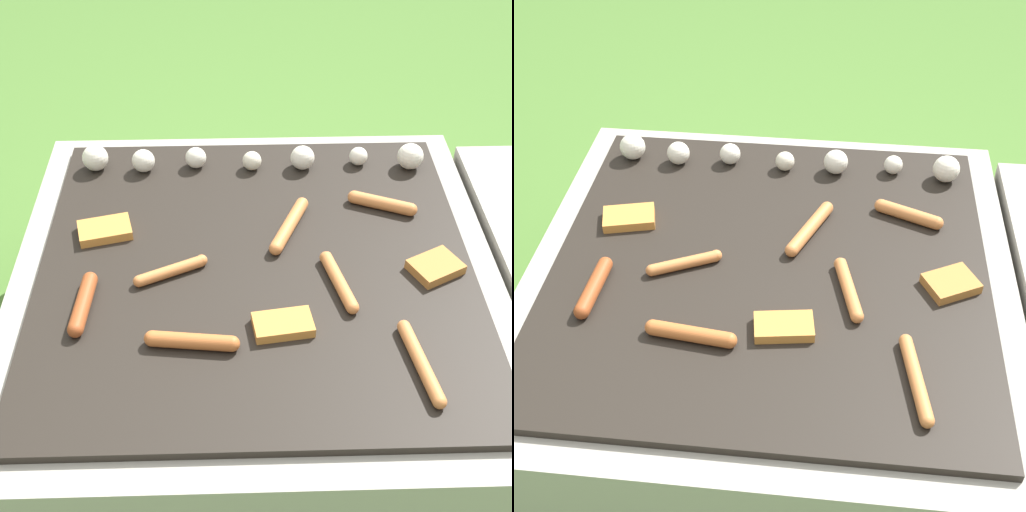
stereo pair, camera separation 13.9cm
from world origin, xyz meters
TOP-DOWN VIEW (x-y plane):
  - ground_plane at (0.00, 0.00)m, footprint 14.00×14.00m
  - grill at (0.00, 0.00)m, footprint 0.97×0.97m
  - sausage_front_right at (0.27, -0.27)m, footprint 0.05×0.19m
  - sausage_back_center at (0.27, 0.17)m, footprint 0.14×0.08m
  - sausage_mid_right at (0.07, 0.10)m, footprint 0.09×0.17m
  - sausage_front_left at (-0.12, -0.21)m, footprint 0.17×0.04m
  - sausage_back_left at (-0.32, -0.12)m, footprint 0.04×0.16m
  - sausage_mid_left at (0.15, -0.07)m, footprint 0.06×0.17m
  - sausage_front_center at (-0.16, -0.03)m, footprint 0.14×0.08m
  - bread_slice_right at (0.04, -0.17)m, footprint 0.11×0.08m
  - bread_slice_center at (0.35, -0.03)m, footprint 0.12×0.11m
  - bread_slice_left at (-0.31, 0.10)m, footprint 0.12×0.09m
  - mushroom_row at (-0.01, 0.33)m, footprint 0.78×0.07m

SIDE VIEW (x-z plane):
  - ground_plane at x=0.00m, z-range 0.00..0.00m
  - grill at x=0.00m, z-range 0.00..0.36m
  - bread_slice_right at x=0.04m, z-range 0.36..0.38m
  - bread_slice_center at x=0.35m, z-range 0.36..0.38m
  - bread_slice_left at x=-0.31m, z-range 0.36..0.38m
  - sausage_front_center at x=-0.16m, z-range 0.36..0.39m
  - sausage_front_right at x=0.27m, z-range 0.36..0.39m
  - sausage_mid_left at x=0.15m, z-range 0.36..0.39m
  - sausage_mid_right at x=0.07m, z-range 0.36..0.39m
  - sausage_back_center at x=0.27m, z-range 0.36..0.39m
  - sausage_front_left at x=-0.12m, z-range 0.36..0.39m
  - sausage_back_left at x=-0.32m, z-range 0.36..0.39m
  - mushroom_row at x=-0.01m, z-range 0.36..0.42m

